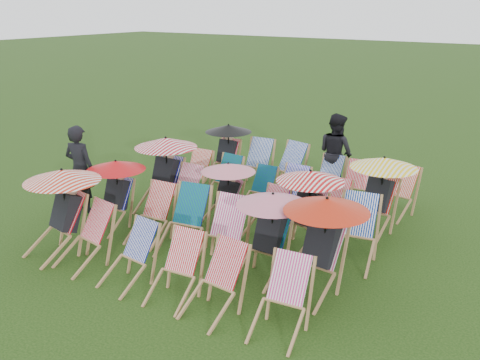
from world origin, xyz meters
The scene contains 33 objects.
ground centered at (0.00, 0.00, 0.00)m, with size 100.00×100.00×0.00m, color black.
deckchair_0 centered at (-1.92, -2.24, 0.74)m, with size 1.18×1.25×1.40m.
deckchair_1 centered at (-1.31, -2.28, 0.47)m, with size 0.73×0.93×0.93m.
deckchair_2 centered at (-0.33, -2.33, 0.44)m, with size 0.66×0.86×0.88m.
deckchair_3 centered at (0.49, -2.28, 0.44)m, with size 0.66×0.87×0.89m.
deckchair_4 centered at (1.15, -2.29, 0.46)m, with size 0.67×0.89×0.91m.
deckchair_5 centered at (2.07, -2.18, 0.45)m, with size 0.69×0.90×0.91m.
deckchair_6 centered at (-2.01, -1.02, 0.65)m, with size 1.03×1.09×1.22m.
deckchair_7 centered at (-1.10, -1.03, 0.46)m, with size 0.67×0.89×0.92m.
deckchair_8 centered at (-0.39, -1.04, 0.50)m, with size 0.82×1.03×1.01m.
deckchair_9 centered at (0.43, -1.11, 0.50)m, with size 0.78×1.00×1.00m.
deckchair_10 centered at (1.18, -1.05, 0.67)m, with size 1.07×1.10×1.26m.
deckchair_11 centered at (2.01, -1.08, 0.73)m, with size 1.16×1.22×1.38m.
deckchair_12 centered at (-1.89, 0.14, 0.75)m, with size 1.19×1.25×1.41m.
deckchair_13 centered at (-1.32, -0.01, 0.47)m, with size 0.63×0.88×0.95m.
deckchair_14 centered at (-0.45, 0.16, 0.61)m, with size 0.97×1.04×1.15m.
deckchair_15 centered at (0.48, 0.06, 0.43)m, with size 0.70×0.88×0.86m.
deckchair_16 centered at (1.17, 0.12, 0.69)m, with size 1.10×1.17×1.30m.
deckchair_17 centered at (2.08, 0.07, 0.51)m, with size 0.82×1.03×1.01m.
deckchair_18 centered at (-1.93, 1.15, 0.44)m, with size 0.63×0.85×0.89m.
deckchair_19 centered at (-1.18, 1.13, 0.45)m, with size 0.63×0.86×0.90m.
deckchair_20 centered at (-0.32, 1.15, 0.41)m, with size 0.55×0.76×0.81m.
deckchair_21 centered at (0.31, 1.17, 0.46)m, with size 0.62×0.86×0.92m.
deckchair_22 centered at (1.18, 1.16, 0.41)m, with size 0.58×0.79×0.83m.
deckchair_23 centered at (1.94, 1.33, 0.72)m, with size 1.14×1.20×1.36m.
deckchair_24 centered at (-1.98, 2.38, 0.65)m, with size 1.05×1.12×1.24m.
deckchair_25 centered at (-1.16, 2.34, 0.49)m, with size 0.76×0.98×0.98m.
deckchair_26 centered at (-0.45, 2.40, 0.50)m, with size 0.83×1.03×1.00m.
deckchair_27 centered at (0.52, 2.41, 0.43)m, with size 0.57×0.80×0.86m.
deckchair_28 centered at (1.14, 2.37, 0.43)m, with size 0.67×0.86×0.86m.
deckchair_29 centered at (1.98, 2.37, 0.45)m, with size 0.73×0.92×0.91m.
person_left centered at (-3.10, -0.79, 0.85)m, with size 0.62×0.41×1.69m, color black.
person_rear centered at (0.44, 2.99, 0.84)m, with size 0.82×0.64×1.68m, color black.
Camera 1 is at (4.79, -7.13, 3.84)m, focal length 40.00 mm.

